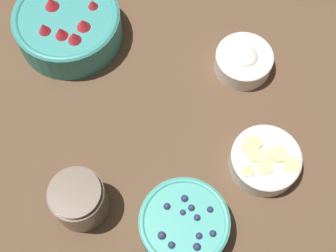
# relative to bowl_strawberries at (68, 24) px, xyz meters

# --- Properties ---
(ground_plane) EXTENTS (4.00, 4.00, 0.00)m
(ground_plane) POSITION_rel_bowl_strawberries_xyz_m (-0.21, -0.16, -0.04)
(ground_plane) COLOR brown
(bowl_strawberries) EXTENTS (0.22, 0.22, 0.10)m
(bowl_strawberries) POSITION_rel_bowl_strawberries_xyz_m (0.00, 0.00, 0.00)
(bowl_strawberries) COLOR teal
(bowl_strawberries) RESTS_ON ground_plane
(bowl_blueberries) EXTENTS (0.16, 0.16, 0.07)m
(bowl_blueberries) POSITION_rel_bowl_strawberries_xyz_m (-0.44, -0.19, -0.01)
(bowl_blueberries) COLOR #47AD9E
(bowl_blueberries) RESTS_ON ground_plane
(bowl_bananas) EXTENTS (0.13, 0.13, 0.05)m
(bowl_bananas) POSITION_rel_bowl_strawberries_xyz_m (-0.34, -0.35, -0.02)
(bowl_bananas) COLOR white
(bowl_bananas) RESTS_ON ground_plane
(bowl_cream) EXTENTS (0.12, 0.12, 0.05)m
(bowl_cream) POSITION_rel_bowl_strawberries_xyz_m (-0.12, -0.35, -0.02)
(bowl_cream) COLOR white
(bowl_cream) RESTS_ON ground_plane
(jar_chocolate) EXTENTS (0.10, 0.10, 0.10)m
(jar_chocolate) POSITION_rel_bowl_strawberries_xyz_m (-0.38, -0.01, -0.00)
(jar_chocolate) COLOR brown
(jar_chocolate) RESTS_ON ground_plane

